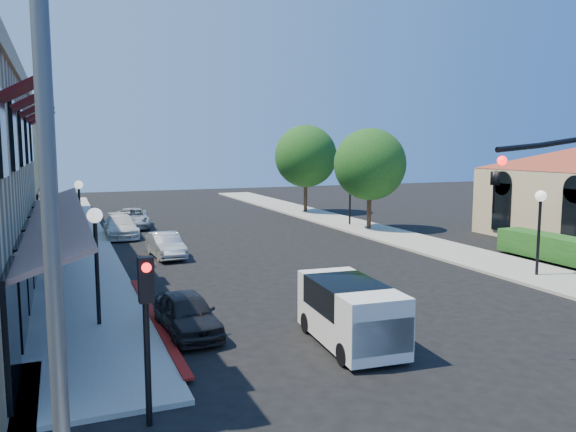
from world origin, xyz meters
name	(u,v)px	position (x,y,z in m)	size (l,w,h in m)	color
ground	(528,389)	(0.00, 0.00, 0.00)	(120.00, 120.00, 0.00)	black
sidewalk_left	(74,234)	(-8.75, 27.00, 0.06)	(3.50, 50.00, 0.12)	#9A978C
sidewalk_right	(333,220)	(8.75, 27.00, 0.06)	(3.50, 50.00, 0.12)	#9A978C
curb_red_strip	(154,321)	(-6.90, 8.00, 0.00)	(0.25, 10.00, 0.06)	maroon
hedge	(573,266)	(11.70, 9.00, 0.00)	(1.40, 8.00, 1.10)	#154B15
street_tree_a	(370,164)	(8.80, 22.00, 4.19)	(4.56, 4.56, 6.48)	#2F2013
street_tree_b	(306,156)	(8.80, 32.00, 4.54)	(4.94, 4.94, 7.02)	#2F2013
secondary_signal	(146,310)	(-8.00, 1.41, 2.32)	(0.28, 0.42, 3.32)	black
cobra_streetlight	(80,152)	(-9.15, -2.00, 5.27)	(3.60, 0.25, 9.31)	#595B5E
lamppost_left_near	(96,236)	(-8.50, 8.00, 2.74)	(0.44, 0.44, 3.57)	black
lamppost_left_far	(79,197)	(-8.50, 22.00, 2.74)	(0.44, 0.44, 3.57)	black
lamppost_right_near	(540,211)	(8.50, 8.00, 2.74)	(0.44, 0.44, 3.57)	black
lamppost_right_far	(350,186)	(8.50, 24.00, 2.74)	(0.44, 0.44, 3.57)	black
white_van	(351,310)	(-2.32, 3.91, 0.99)	(1.93, 3.95, 1.70)	silver
parked_car_a	(187,313)	(-6.20, 6.51, 0.60)	(1.41, 3.50, 1.19)	black
parked_car_b	(166,245)	(-4.80, 17.95, 0.59)	(1.25, 3.60, 1.19)	#AFB0B4
parked_car_c	(121,226)	(-6.20, 25.00, 0.65)	(1.81, 4.45, 1.29)	silver
parked_car_d	(132,218)	(-5.09, 28.75, 0.64)	(2.11, 4.58, 1.27)	#BBBEC0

